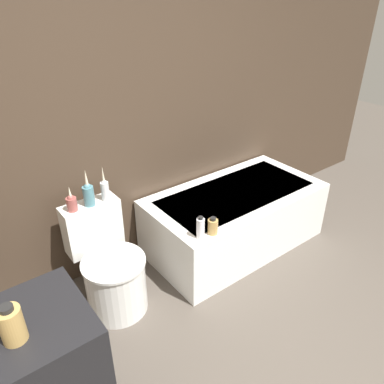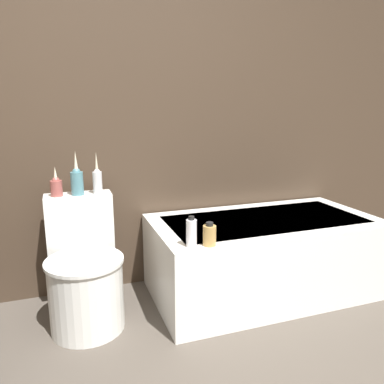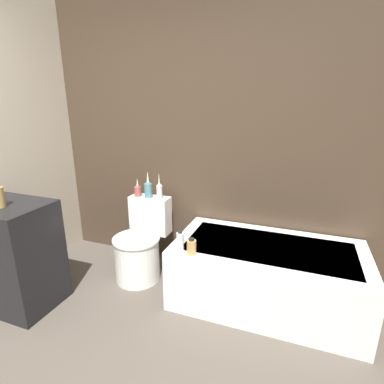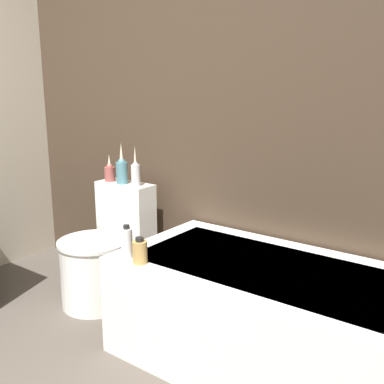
{
  "view_description": "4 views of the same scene",
  "coord_description": "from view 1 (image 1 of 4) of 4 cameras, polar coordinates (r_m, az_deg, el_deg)",
  "views": [
    {
      "loc": [
        -1.18,
        -0.34,
        2.07
      ],
      "look_at": [
        0.27,
        1.55,
        0.73
      ],
      "focal_mm": 35.0,
      "sensor_mm": 36.0,
      "label": 1
    },
    {
      "loc": [
        -0.49,
        -0.5,
        1.27
      ],
      "look_at": [
        0.24,
        1.56,
        0.77
      ],
      "focal_mm": 35.0,
      "sensor_mm": 36.0,
      "label": 2
    },
    {
      "loc": [
        0.97,
        -0.64,
        1.65
      ],
      "look_at": [
        0.21,
        1.4,
        0.98
      ],
      "focal_mm": 28.0,
      "sensor_mm": 36.0,
      "label": 3
    },
    {
      "loc": [
        1.66,
        -0.2,
        1.36
      ],
      "look_at": [
        0.38,
        1.53,
        0.85
      ],
      "focal_mm": 42.0,
      "sensor_mm": 36.0,
      "label": 4
    }
  ],
  "objects": [
    {
      "name": "vase_gold",
      "position": [
        2.6,
        -17.89,
        -1.51
      ],
      "size": [
        0.07,
        0.07,
        0.18
      ],
      "color": "#994C47",
      "rests_on": "toilet"
    },
    {
      "name": "toilet",
      "position": [
        2.76,
        -12.35,
        -11.51
      ],
      "size": [
        0.44,
        0.6,
        0.74
      ],
      "color": "white",
      "rests_on": "ground"
    },
    {
      "name": "shampoo_bottle_short",
      "position": [
        2.63,
        3.19,
        -5.25
      ],
      "size": [
        0.07,
        0.07,
        0.13
      ],
      "color": "tan",
      "rests_on": "bathtub"
    },
    {
      "name": "soap_bottle_glass",
      "position": [
        1.62,
        -25.81,
        -17.72
      ],
      "size": [
        0.09,
        0.09,
        0.17
      ],
      "color": "tan",
      "rests_on": "vanity_counter"
    },
    {
      "name": "vase_bronze",
      "position": [
        2.65,
        -13.14,
        0.47
      ],
      "size": [
        0.06,
        0.06,
        0.26
      ],
      "color": "silver",
      "rests_on": "toilet"
    },
    {
      "name": "wall_back_tiled",
      "position": [
        2.79,
        -11.08,
        12.72
      ],
      "size": [
        6.4,
        0.06,
        2.6
      ],
      "color": "#423326",
      "rests_on": "ground_plane"
    },
    {
      "name": "vase_silver",
      "position": [
        2.61,
        -15.51,
        -0.22
      ],
      "size": [
        0.07,
        0.07,
        0.27
      ],
      "color": "teal",
      "rests_on": "toilet"
    },
    {
      "name": "shampoo_bottle_tall",
      "position": [
        2.57,
        1.31,
        -5.52
      ],
      "size": [
        0.06,
        0.06,
        0.17
      ],
      "color": "silver",
      "rests_on": "bathtub"
    },
    {
      "name": "bathtub",
      "position": [
        3.31,
        6.47,
        -3.94
      ],
      "size": [
        1.52,
        0.8,
        0.52
      ],
      "color": "white",
      "rests_on": "ground"
    }
  ]
}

